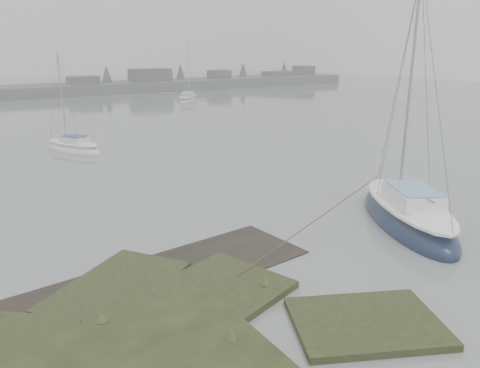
% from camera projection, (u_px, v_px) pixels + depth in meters
% --- Properties ---
extents(ground, '(160.00, 160.00, 0.00)m').
position_uv_depth(ground, '(60.00, 135.00, 35.72)').
color(ground, slate).
rests_on(ground, ground).
extents(far_shoreline, '(60.00, 8.00, 4.15)m').
position_uv_depth(far_shoreline, '(189.00, 83.00, 75.11)').
color(far_shoreline, '#4C4F51').
rests_on(far_shoreline, ground).
extents(sailboat_main, '(5.34, 7.20, 9.82)m').
position_uv_depth(sailboat_main, '(407.00, 216.00, 17.74)').
color(sailboat_main, '#101B34').
rests_on(sailboat_main, ground).
extents(sailboat_white, '(3.47, 4.93, 6.67)m').
position_uv_depth(sailboat_white, '(74.00, 148.00, 30.07)').
color(sailboat_white, white).
rests_on(sailboat_white, ground).
extents(sailboat_far_b, '(4.93, 5.18, 7.61)m').
position_uv_depth(sailboat_far_b, '(188.00, 100.00, 57.11)').
color(sailboat_far_b, '#AAAFB3').
rests_on(sailboat_far_b, ground).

